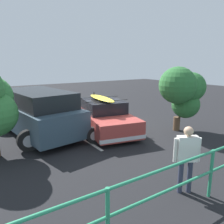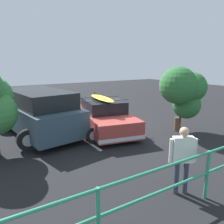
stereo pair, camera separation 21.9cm
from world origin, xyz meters
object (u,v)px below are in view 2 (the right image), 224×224
Objects in this scene: person_bystander at (183,155)px; bush_near_left at (185,91)px; sedan_car at (104,116)px; suv_car at (40,112)px.

bush_near_left is (-3.58, -2.96, 0.85)m from person_bystander.
bush_near_left is at bearing 142.52° from sedan_car.
sedan_car reaches higher than person_bystander.
sedan_car is 5.09m from person_bystander.
sedan_car is at bearing -37.48° from bush_near_left.
person_bystander is at bearing 104.71° from suv_car.
person_bystander is (-1.56, 5.93, -0.00)m from suv_car.
bush_near_left reaches higher than sedan_car.
bush_near_left is (-5.14, 2.96, 0.85)m from suv_car.
suv_car reaches higher than sedan_car.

